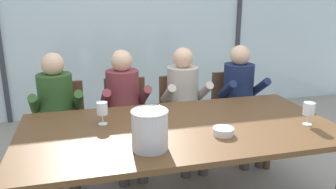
# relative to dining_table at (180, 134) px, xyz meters

# --- Properties ---
(ground) EXTENTS (14.00, 14.00, 0.00)m
(ground) POSITION_rel_dining_table_xyz_m (0.00, 1.00, -0.69)
(ground) COLOR #9E9384
(window_glass_panel) EXTENTS (7.55, 0.03, 2.60)m
(window_glass_panel) POSITION_rel_dining_table_xyz_m (0.00, 2.59, 0.61)
(window_glass_panel) COLOR silver
(window_glass_panel) RESTS_ON ground
(window_mullion_right) EXTENTS (0.06, 0.06, 2.60)m
(window_mullion_right) POSITION_rel_dining_table_xyz_m (1.70, 2.57, 0.61)
(window_mullion_right) COLOR #38383D
(window_mullion_right) RESTS_ON ground
(hillside_vineyard) EXTENTS (13.55, 2.40, 1.46)m
(hillside_vineyard) POSITION_rel_dining_table_xyz_m (0.00, 5.61, 0.04)
(hillside_vineyard) COLOR #477A38
(hillside_vineyard) RESTS_ON ground
(dining_table) EXTENTS (2.35, 1.17, 0.75)m
(dining_table) POSITION_rel_dining_table_xyz_m (0.00, 0.00, 0.00)
(dining_table) COLOR brown
(dining_table) RESTS_ON ground
(chair_near_curtain) EXTENTS (0.45, 0.45, 0.88)m
(chair_near_curtain) POSITION_rel_dining_table_xyz_m (-0.89, 1.01, -0.18)
(chair_near_curtain) COLOR brown
(chair_near_curtain) RESTS_ON ground
(chair_left_of_center) EXTENTS (0.47, 0.47, 0.88)m
(chair_left_of_center) POSITION_rel_dining_table_xyz_m (-0.27, 1.02, -0.18)
(chair_left_of_center) COLOR brown
(chair_left_of_center) RESTS_ON ground
(chair_center) EXTENTS (0.46, 0.46, 0.88)m
(chair_center) POSITION_rel_dining_table_xyz_m (0.31, 1.00, -0.18)
(chair_center) COLOR brown
(chair_center) RESTS_ON ground
(chair_right_of_center) EXTENTS (0.45, 0.45, 0.88)m
(chair_right_of_center) POSITION_rel_dining_table_xyz_m (0.92, 1.02, -0.18)
(chair_right_of_center) COLOR brown
(chair_right_of_center) RESTS_ON ground
(person_olive_shirt) EXTENTS (0.49, 0.63, 1.20)m
(person_olive_shirt) POSITION_rel_dining_table_xyz_m (-0.93, 0.86, -0.00)
(person_olive_shirt) COLOR #2D5123
(person_olive_shirt) RESTS_ON ground
(person_maroon_top) EXTENTS (0.48, 0.62, 1.20)m
(person_maroon_top) POSITION_rel_dining_table_xyz_m (-0.30, 0.86, -0.00)
(person_maroon_top) COLOR brown
(person_maroon_top) RESTS_ON ground
(person_beige_jumper) EXTENTS (0.47, 0.62, 1.20)m
(person_beige_jumper) POSITION_rel_dining_table_xyz_m (0.31, 0.86, -0.00)
(person_beige_jumper) COLOR #B7AD9E
(person_beige_jumper) RESTS_ON ground
(person_navy_polo) EXTENTS (0.46, 0.61, 1.20)m
(person_navy_polo) POSITION_rel_dining_table_xyz_m (0.93, 0.86, -0.00)
(person_navy_polo) COLOR #192347
(person_navy_polo) RESTS_ON ground
(ice_bucket_primary) EXTENTS (0.24, 0.24, 0.26)m
(ice_bucket_primary) POSITION_rel_dining_table_xyz_m (-0.29, -0.32, 0.19)
(ice_bucket_primary) COLOR #B7B7BC
(ice_bucket_primary) RESTS_ON dining_table
(tasting_bowl) EXTENTS (0.15, 0.15, 0.05)m
(tasting_bowl) POSITION_rel_dining_table_xyz_m (0.25, -0.22, 0.09)
(tasting_bowl) COLOR silver
(tasting_bowl) RESTS_ON dining_table
(wine_glass_by_left_taster) EXTENTS (0.08, 0.08, 0.17)m
(wine_glass_by_left_taster) POSITION_rel_dining_table_xyz_m (0.95, -0.20, 0.18)
(wine_glass_by_left_taster) COLOR silver
(wine_glass_by_left_taster) RESTS_ON dining_table
(wine_glass_near_bucket) EXTENTS (0.08, 0.08, 0.17)m
(wine_glass_near_bucket) POSITION_rel_dining_table_xyz_m (-0.55, 0.20, 0.18)
(wine_glass_near_bucket) COLOR silver
(wine_glass_near_bucket) RESTS_ON dining_table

